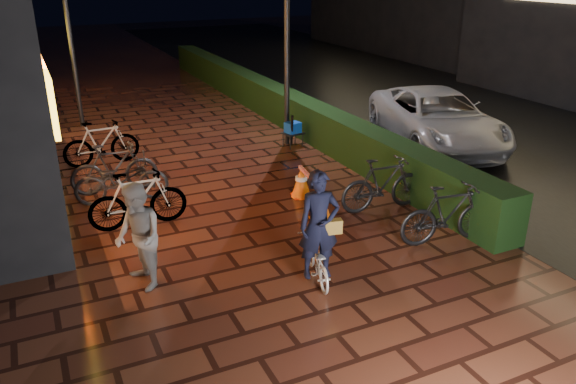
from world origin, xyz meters
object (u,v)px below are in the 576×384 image
bystander_person (138,237)px  cart_assembly (293,129)px  cyclist (318,241)px  van (437,118)px  traffic_barrier (311,192)px

bystander_person → cart_assembly: (5.09, 5.30, -0.34)m
bystander_person → cyclist: bearing=59.2°
van → cyclist: size_ratio=2.84×
van → cyclist: 7.90m
van → cart_assembly: 3.87m
bystander_person → van: 9.52m
cart_assembly → van: bearing=-21.6°
bystander_person → van: size_ratio=0.32×
traffic_barrier → van: bearing=25.2°
van → traffic_barrier: (-5.02, -2.36, -0.39)m
van → cyclist: (-6.21, -4.88, -0.05)m
bystander_person → traffic_barrier: bearing=103.6°
van → traffic_barrier: 5.57m
bystander_person → cart_assembly: 7.36m
cart_assembly → bystander_person: bearing=-133.8°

